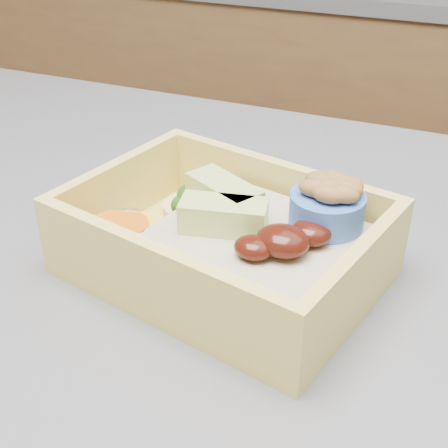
% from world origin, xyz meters
% --- Properties ---
extents(bento_box, '(0.23, 0.19, 0.07)m').
position_xyz_m(bento_box, '(-0.04, 0.01, 0.95)').
color(bento_box, '#E5CE5E').
rests_on(bento_box, island).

